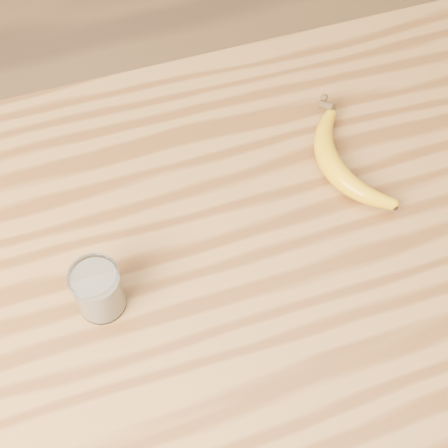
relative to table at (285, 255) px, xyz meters
name	(u,v)px	position (x,y,z in m)	size (l,w,h in m)	color
table	(285,255)	(0.00, 0.00, 0.00)	(1.20, 0.80, 0.90)	olive
smoothie_glass	(98,290)	(-0.32, -0.06, 0.17)	(0.07, 0.07, 0.09)	white
banana	(332,167)	(0.09, 0.06, 0.15)	(0.11, 0.31, 0.04)	#DB9C0D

